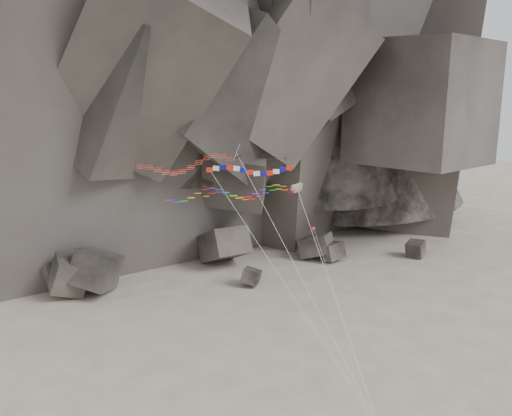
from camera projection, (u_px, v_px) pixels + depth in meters
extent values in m
plane|color=#AAA189|center=(263.00, 386.00, 60.78)|extent=(260.00, 260.00, 0.00)
cube|color=#47423F|center=(416.00, 250.00, 102.49)|extent=(4.36, 4.13, 3.29)
cube|color=#47423F|center=(251.00, 279.00, 88.91)|extent=(4.07, 3.78, 3.22)
cube|color=#47423F|center=(224.00, 252.00, 98.12)|extent=(8.69, 10.22, 7.52)
cube|color=#47423F|center=(332.00, 254.00, 100.34)|extent=(4.78, 4.46, 3.70)
cube|color=#47423F|center=(53.00, 279.00, 87.08)|extent=(6.30, 5.37, 5.82)
cube|color=#47423F|center=(70.00, 282.00, 83.97)|extent=(6.79, 5.91, 6.94)
cube|color=#47423F|center=(97.00, 278.00, 85.23)|extent=(8.90, 9.10, 7.94)
cube|color=#47423F|center=(316.00, 250.00, 101.70)|extent=(7.53, 7.51, 5.07)
cylinder|color=silver|center=(304.00, 283.00, 53.60)|extent=(9.69, 14.24, 23.20)
cube|color=red|center=(210.00, 170.00, 57.62)|extent=(0.74, 0.60, 0.43)
cube|color=white|center=(216.00, 168.00, 57.54)|extent=(0.77, 0.61, 0.48)
cube|color=#0C0B83|center=(223.00, 167.00, 57.43)|extent=(0.79, 0.61, 0.51)
cube|color=red|center=(230.00, 167.00, 57.32)|extent=(0.79, 0.61, 0.51)
cube|color=white|center=(237.00, 168.00, 57.24)|extent=(0.78, 0.61, 0.49)
cube|color=#0C0B83|center=(243.00, 170.00, 57.19)|extent=(0.75, 0.60, 0.44)
cube|color=red|center=(250.00, 172.00, 57.17)|extent=(0.77, 0.61, 0.47)
cube|color=white|center=(257.00, 173.00, 57.19)|extent=(0.79, 0.61, 0.50)
cube|color=#0C0B83|center=(263.00, 174.00, 57.22)|extent=(0.79, 0.61, 0.51)
cube|color=red|center=(270.00, 173.00, 57.25)|extent=(0.78, 0.61, 0.50)
cube|color=white|center=(276.00, 171.00, 57.27)|extent=(0.76, 0.60, 0.45)
cube|color=#0C0B83|center=(283.00, 170.00, 57.28)|extent=(0.76, 0.60, 0.46)
cube|color=red|center=(289.00, 168.00, 57.26)|extent=(0.78, 0.61, 0.50)
cylinder|color=silver|center=(289.00, 291.00, 54.15)|extent=(12.12, 15.59, 21.34)
cube|color=#EFEF0D|center=(297.00, 187.00, 55.74)|extent=(1.29, 0.93, 0.73)
cube|color=#0CB219|center=(297.00, 190.00, 55.64)|extent=(1.08, 0.73, 0.50)
cylinder|color=silver|center=(336.00, 302.00, 53.29)|extent=(4.31, 11.37, 20.02)
cube|color=red|center=(314.00, 228.00, 63.17)|extent=(0.46, 0.20, 0.31)
cube|color=#0C0B83|center=(312.00, 228.00, 63.14)|extent=(0.18, 0.10, 0.32)
cylinder|color=silver|center=(343.00, 318.00, 57.01)|extent=(0.36, 16.73, 14.09)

